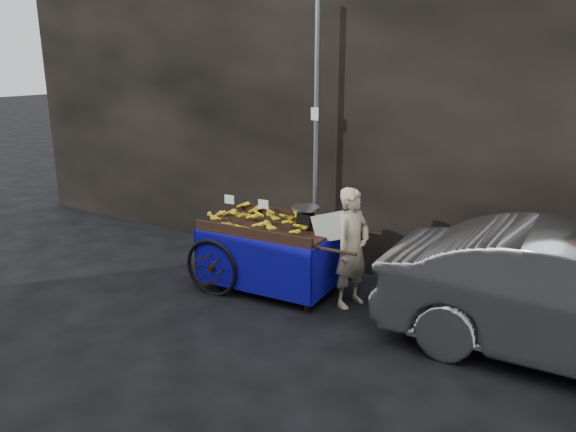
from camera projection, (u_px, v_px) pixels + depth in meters
The scene contains 6 objects.
ground at pixel (249, 294), 7.83m from camera, with size 80.00×80.00×0.00m, color black.
building_wall at pixel (363, 101), 9.02m from camera, with size 13.50×2.00×5.00m.
street_pole at pixel (316, 141), 8.16m from camera, with size 0.12×0.10×4.00m.
banana_cart at pixel (268, 232), 7.85m from camera, with size 2.56×1.36×1.35m.
vendor at pixel (352, 248), 7.29m from camera, with size 0.80×0.65×1.59m.
plastic_bag at pixel (305, 291), 7.58m from camera, with size 0.30×0.24×0.27m, color blue.
Camera 1 is at (4.42, -5.74, 3.20)m, focal length 35.00 mm.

